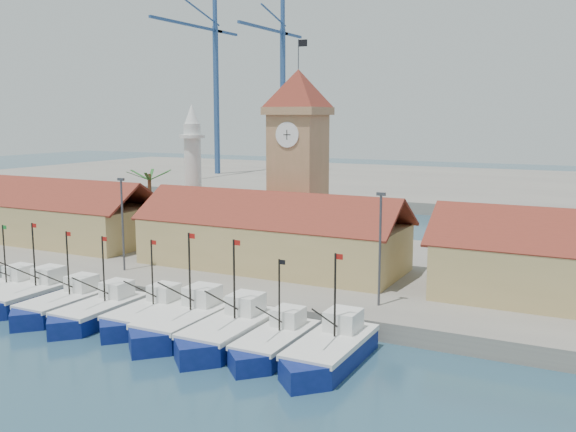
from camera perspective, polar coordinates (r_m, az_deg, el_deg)
The scene contains 19 objects.
ground at distance 48.90m, azimuth -12.90°, elevation -10.90°, with size 400.00×400.00×0.00m, color #1F4154.
quay at distance 68.03m, azimuth 0.14°, elevation -4.40°, with size 140.00×32.00×1.50m, color gray.
terminal at distance 148.93m, azimuth 15.27°, elevation 2.61°, with size 240.00×80.00×2.00m, color gray.
boat_1 at distance 60.53m, azimuth -22.12°, elevation -6.71°, with size 3.67×10.06×7.61m.
boat_2 at distance 56.86m, azimuth -19.46°, elevation -7.57°, with size 3.53×9.68×7.33m.
boat_3 at distance 54.06m, azimuth -16.57°, elevation -8.29°, with size 3.51×9.60×7.27m.
boat_4 at distance 52.32m, azimuth -12.46°, elevation -8.71°, with size 3.44×9.42×7.13m.
boat_5 at distance 49.58m, azimuth -9.31°, elevation -9.48°, with size 3.92×10.75×8.13m.
boat_6 at distance 47.14m, azimuth -5.38°, elevation -10.39°, with size 3.87×10.61×8.03m.
boat_7 at distance 45.19m, azimuth -1.29°, elevation -11.36°, with size 3.37×9.22×6.98m.
boat_8 at distance 43.53m, azimuth 3.65°, elevation -12.06°, with size 3.77×10.33×7.81m.
hall_left at distance 83.77m, azimuth -21.11°, elevation -0.24°, with size 31.20×10.13×7.61m.
hall_center at distance 63.88m, azimuth -1.48°, elevation -2.31°, with size 27.04×10.13×7.61m.
clock_tower at distance 68.15m, azimuth 0.91°, elevation 5.16°, with size 5.80×5.80×22.70m.
minaret at distance 77.71m, azimuth -8.44°, elevation 3.86°, with size 3.00×3.00×16.30m.
palm_tree at distance 79.52m, azimuth -12.16°, elevation 1.35°, with size 5.60×5.03×8.39m.
lamp_posts at distance 56.38m, azimuth -4.91°, elevation -1.26°, with size 80.70×0.25×9.03m.
crane_blue_far at distance 162.82m, azimuth -6.76°, elevation 12.26°, with size 1.00×35.11×43.35m.
crane_blue_near at distance 160.49m, azimuth -0.66°, elevation 12.09°, with size 1.00×30.75×42.55m.
Camera 1 is at (29.89, -35.10, 16.31)m, focal length 40.00 mm.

